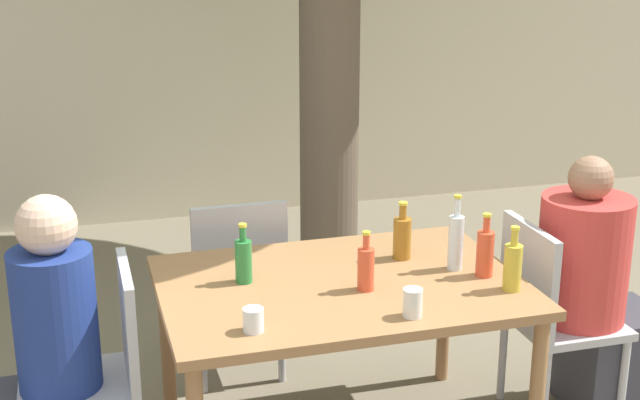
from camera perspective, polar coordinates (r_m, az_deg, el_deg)
The scene contains 15 objects.
cafe_building_wall at distance 6.54m, azimuth -7.42°, elevation 10.92°, with size 10.00×0.08×2.80m.
dining_table_front at distance 3.59m, azimuth 1.33°, elevation -6.40°, with size 1.43×1.00×0.76m.
patio_chair_0 at distance 3.52m, azimuth -13.84°, elevation -10.35°, with size 0.44×0.44×0.92m.
patio_chair_1 at distance 4.02m, azimuth 14.44°, elevation -6.78°, with size 0.44×0.44×0.92m.
patio_chair_2 at distance 4.25m, azimuth -5.36°, elevation -4.94°, with size 0.44×0.44×0.92m.
person_seated_0 at distance 3.52m, azimuth -17.80°, elevation -10.39°, with size 0.55×0.30×1.22m.
person_seated_1 at distance 4.13m, azimuth 17.25°, elevation -6.03°, with size 0.60×0.39×1.20m.
green_bottle_0 at distance 3.53m, azimuth -4.92°, elevation -3.83°, with size 0.07×0.07×0.24m.
amber_bottle_1 at distance 3.78m, azimuth 5.28°, elevation -2.35°, with size 0.08×0.08×0.25m.
water_bottle_2 at distance 3.68m, azimuth 8.69°, elevation -2.59°, with size 0.06×0.06×0.32m.
soda_bottle_3 at distance 3.64m, azimuth 10.52°, elevation -3.29°, with size 0.07×0.07×0.26m.
soda_bottle_4 at distance 3.45m, azimuth 2.95°, elevation -4.33°, with size 0.07×0.07×0.24m.
oil_cruet_5 at distance 3.53m, azimuth 12.23°, elevation -4.13°, with size 0.07×0.07×0.26m.
drinking_glass_0 at distance 3.14m, azimuth -4.29°, elevation -7.66°, with size 0.07×0.07×0.09m.
drinking_glass_1 at distance 3.26m, azimuth 5.95°, elevation -6.56°, with size 0.07×0.07×0.11m.
Camera 1 is at (-0.99, -3.13, 2.14)m, focal length 50.00 mm.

